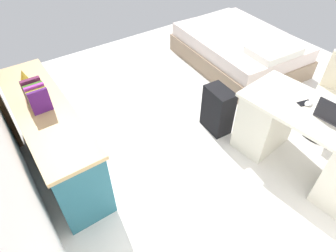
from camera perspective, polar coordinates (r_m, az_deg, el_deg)
ground_plane at (r=3.75m, az=10.63°, el=0.83°), size 5.57×5.57×0.00m
desk at (r=3.21m, az=25.88°, el=-2.77°), size 1.50×0.80×0.74m
office_chair at (r=3.83m, az=29.97°, el=4.24°), size 0.59×0.59×0.94m
credenza at (r=3.15m, az=-21.76°, el=-2.01°), size 1.80×0.48×0.79m
bed at (r=4.87m, az=13.86°, el=14.43°), size 2.00×1.55×0.58m
suitcase_black at (r=3.46m, az=9.75°, el=3.14°), size 0.38×0.25×0.57m
laptop at (r=2.95m, az=30.03°, el=1.71°), size 0.33×0.25×0.21m
computer_mouse at (r=3.05m, az=26.01°, el=4.03°), size 0.07×0.11×0.03m
cell_phone_by_mouse at (r=3.06m, az=25.37°, el=4.13°), size 0.10×0.15×0.01m
book_row at (r=2.89m, az=-24.63°, el=5.70°), size 0.31×0.17×0.24m
figurine_small at (r=3.34m, az=-26.71°, el=9.04°), size 0.08×0.08×0.11m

